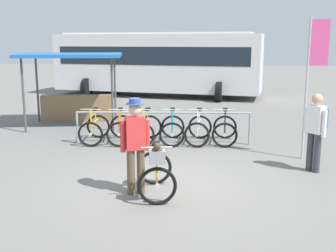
{
  "coord_description": "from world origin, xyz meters",
  "views": [
    {
      "loc": [
        0.9,
        -7.62,
        2.69
      ],
      "look_at": [
        -0.08,
        0.55,
        1.0
      ],
      "focal_mm": 44.41,
      "sensor_mm": 36.0,
      "label": 1
    }
  ],
  "objects": [
    {
      "name": "racked_bike_lime",
      "position": [
        -0.97,
        3.12,
        0.37
      ],
      "size": [
        0.71,
        1.13,
        0.97
      ],
      "color": "black",
      "rests_on": "ground"
    },
    {
      "name": "banner_flag",
      "position": [
        3.02,
        1.99,
        2.23
      ],
      "size": [
        0.45,
        0.05,
        3.2
      ],
      "color": "#B2B2B7",
      "rests_on": "ground"
    },
    {
      "name": "racked_bike_orange",
      "position": [
        -1.67,
        3.06,
        0.37
      ],
      "size": [
        0.83,
        1.19,
        0.97
      ],
      "color": "black",
      "rests_on": "ground"
    },
    {
      "name": "racked_bike_black",
      "position": [
        1.12,
        3.31,
        0.37
      ],
      "size": [
        0.68,
        1.11,
        0.97
      ],
      "color": "black",
      "rests_on": "ground"
    },
    {
      "name": "bike_rack_rail",
      "position": [
        -0.5,
        2.98,
        0.7
      ],
      "size": [
        4.59,
        0.47,
        0.88
      ],
      "color": "#99999E",
      "rests_on": "ground"
    },
    {
      "name": "racked_bike_yellow",
      "position": [
        -2.36,
        2.99,
        0.37
      ],
      "size": [
        0.75,
        1.14,
        0.97
      ],
      "color": "black",
      "rests_on": "ground"
    },
    {
      "name": "ground_plane",
      "position": [
        0.0,
        0.0,
        0.0
      ],
      "size": [
        80.0,
        80.0,
        0.0
      ],
      "primitive_type": "plane",
      "color": "slate"
    },
    {
      "name": "market_stall",
      "position": [
        -3.74,
        5.4,
        1.39
      ],
      "size": [
        3.49,
        2.87,
        2.3
      ],
      "color": "#4C4C51",
      "rests_on": "ground"
    },
    {
      "name": "racked_bike_white",
      "position": [
        0.42,
        3.25,
        0.37
      ],
      "size": [
        0.7,
        1.12,
        0.97
      ],
      "color": "black",
      "rests_on": "ground"
    },
    {
      "name": "pedestrian_with_backpack",
      "position": [
        2.94,
        1.06,
        0.94
      ],
      "size": [
        0.46,
        0.47,
        1.64
      ],
      "color": "#383842",
      "rests_on": "ground"
    },
    {
      "name": "racked_bike_teal",
      "position": [
        -0.27,
        3.18,
        0.37
      ],
      "size": [
        0.75,
        1.17,
        0.98
      ],
      "color": "black",
      "rests_on": "ground"
    },
    {
      "name": "bus_distant",
      "position": [
        -2.04,
        12.73,
        1.74
      ],
      "size": [
        10.26,
        4.39,
        3.08
      ],
      "color": "silver",
      "rests_on": "ground"
    },
    {
      "name": "featured_bicycle",
      "position": [
        -0.13,
        -0.78,
        0.49
      ],
      "size": [
        0.86,
        1.25,
        1.09
      ],
      "color": "black",
      "rests_on": "ground"
    },
    {
      "name": "person_with_featured_bike",
      "position": [
        -0.51,
        -0.67,
        0.95
      ],
      "size": [
        0.5,
        0.32,
        1.72
      ],
      "color": "brown",
      "rests_on": "ground"
    }
  ]
}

